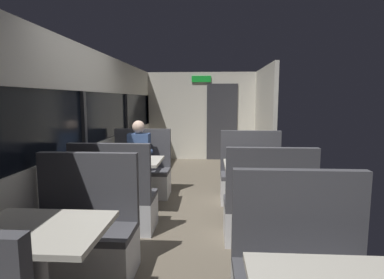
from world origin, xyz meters
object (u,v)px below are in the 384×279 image
Objects in this scene: dining_table_rear_aisle at (258,172)px; bench_rear_aisle_facing_end at (267,213)px; dining_table_near_window at (39,242)px; bench_near_window_facing_entry at (83,239)px; bench_rear_aisle_facing_entry at (251,181)px; coffee_cup_secondary at (129,155)px; bench_mid_window_facing_end at (115,204)px; bench_mid_window_facing_entry at (141,176)px; dining_table_mid_window at (130,167)px; seated_passenger at (140,164)px.

bench_rear_aisle_facing_end is (0.00, -0.70, -0.31)m from dining_table_rear_aisle.
dining_table_near_window is 0.77m from bench_near_window_facing_entry.
bench_rear_aisle_facing_entry reaches higher than coffee_cup_secondary.
coffee_cup_secondary is (-0.03, 0.80, 0.46)m from bench_mid_window_facing_end.
bench_mid_window_facing_end is (0.00, 1.65, -0.31)m from dining_table_near_window.
bench_near_window_facing_entry is 1.00× the size of bench_mid_window_facing_end.
bench_mid_window_facing_end and bench_rear_aisle_facing_entry have the same top height.
bench_rear_aisle_facing_entry reaches higher than dining_table_rear_aisle.
bench_mid_window_facing_entry is 1.00× the size of bench_rear_aisle_facing_entry.
seated_passenger reaches higher than dining_table_mid_window.
bench_mid_window_facing_entry is at bearing 90.00° from dining_table_near_window.
bench_rear_aisle_facing_end is 0.87× the size of seated_passenger.
coffee_cup_secondary is (-0.03, -0.60, 0.46)m from bench_mid_window_facing_entry.
dining_table_mid_window is 0.77m from bench_mid_window_facing_entry.
bench_near_window_facing_entry is at bearing -157.28° from bench_rear_aisle_facing_end.
dining_table_mid_window is at bearing 90.00° from bench_near_window_facing_entry.
bench_near_window_facing_entry reaches higher than dining_table_rear_aisle.
bench_near_window_facing_entry and bench_mid_window_facing_end have the same top height.
bench_mid_window_facing_entry is at bearing 173.62° from bench_rear_aisle_facing_entry.
dining_table_mid_window is 2.03m from bench_rear_aisle_facing_end.
dining_table_rear_aisle is at bearing -6.38° from dining_table_mid_window.
bench_rear_aisle_facing_end reaches higher than dining_table_rear_aisle.
bench_mid_window_facing_entry is 1.00× the size of bench_rear_aisle_facing_end.
seated_passenger is (0.00, 2.28, 0.21)m from bench_near_window_facing_entry.
bench_mid_window_facing_entry is (0.00, 2.35, 0.00)m from bench_near_window_facing_entry.
coffee_cup_secondary is (-1.82, 0.30, 0.15)m from dining_table_rear_aisle.
bench_mid_window_facing_end is 1.00× the size of bench_rear_aisle_facing_end.
dining_table_near_window is 0.82× the size of bench_rear_aisle_facing_end.
dining_table_near_window is 2.45m from coffee_cup_secondary.
seated_passenger reaches higher than bench_mid_window_facing_end.
bench_rear_aisle_facing_end is at bearing -6.38° from bench_mid_window_facing_end.
coffee_cup_secondary is (-0.03, 2.45, 0.15)m from dining_table_near_window.
bench_mid_window_facing_end is at bearing 173.62° from bench_rear_aisle_facing_end.
seated_passenger is at bearing 90.00° from bench_mid_window_facing_end.
bench_mid_window_facing_end reaches higher than dining_table_mid_window.
bench_rear_aisle_facing_end is at bearing 22.72° from bench_near_window_facing_entry.
coffee_cup_secondary is at bearing -93.60° from seated_passenger.
dining_table_mid_window is 1.00× the size of dining_table_rear_aisle.
bench_mid_window_facing_end is at bearing -90.00° from bench_mid_window_facing_entry.
seated_passenger reaches higher than dining_table_near_window.
dining_table_near_window is at bearing -90.00° from bench_mid_window_facing_entry.
dining_table_near_window is 1.00× the size of dining_table_mid_window.
bench_rear_aisle_facing_end is (1.79, 1.45, -0.31)m from dining_table_near_window.
seated_passenger reaches higher than bench_near_window_facing_entry.
bench_near_window_facing_entry is 1.94m from bench_rear_aisle_facing_end.
bench_mid_window_facing_entry is (0.00, 0.70, -0.31)m from dining_table_mid_window.
bench_near_window_facing_entry is at bearing -129.80° from bench_rear_aisle_facing_entry.
bench_rear_aisle_facing_entry is (1.79, -0.20, 0.00)m from bench_mid_window_facing_entry.
bench_near_window_facing_entry is 2.29m from seated_passenger.
coffee_cup_secondary is at bearing 90.78° from dining_table_near_window.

